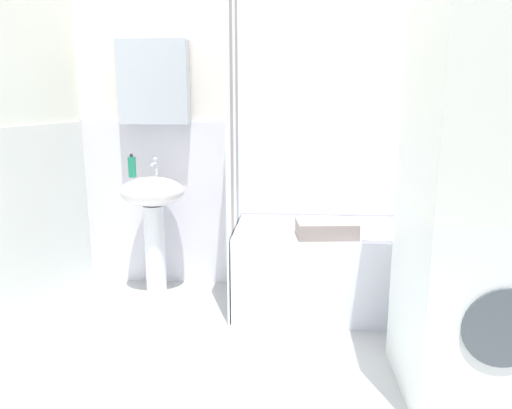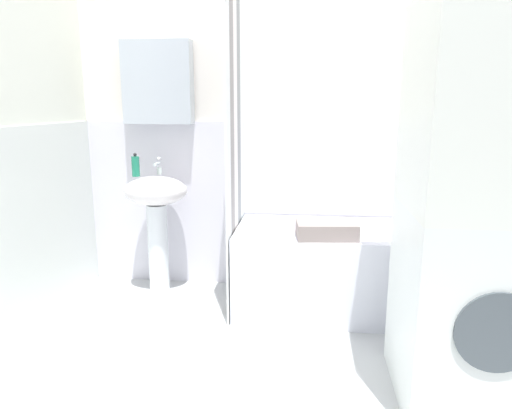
{
  "view_description": "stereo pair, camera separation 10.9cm",
  "coord_description": "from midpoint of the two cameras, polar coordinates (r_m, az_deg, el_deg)",
  "views": [
    {
      "loc": [
        -0.04,
        -2.03,
        1.31
      ],
      "look_at": [
        -0.24,
        0.69,
        0.73
      ],
      "focal_mm": 32.57,
      "sensor_mm": 36.0,
      "label": 1
    },
    {
      "loc": [
        0.07,
        -2.02,
        1.31
      ],
      "look_at": [
        -0.24,
        0.69,
        0.73
      ],
      "focal_mm": 32.57,
      "sensor_mm": 36.0,
      "label": 2
    }
  ],
  "objects": [
    {
      "name": "shampoo_bottle",
      "position": [
        3.35,
        18.57,
        -0.39
      ],
      "size": [
        0.07,
        0.07,
        0.18
      ],
      "color": "#277E5A",
      "rests_on": "bathtub"
    },
    {
      "name": "conditioner_bottle",
      "position": [
        3.3,
        17.28,
        -0.1
      ],
      "size": [
        0.05,
        0.05,
        0.22
      ],
      "color": "#2D292E",
      "rests_on": "bathtub"
    },
    {
      "name": "soap_dispenser",
      "position": [
        3.27,
        -15.92,
        4.49
      ],
      "size": [
        0.05,
        0.05,
        0.16
      ],
      "color": "#1F7F5E",
      "rests_on": "sink"
    },
    {
      "name": "sink",
      "position": [
        3.29,
        -13.44,
        -0.54
      ],
      "size": [
        0.44,
        0.34,
        0.83
      ],
      "color": "white",
      "rests_on": "ground_plane"
    },
    {
      "name": "wall_left_tiled",
      "position": [
        2.86,
        -29.73,
        6.6
      ],
      "size": [
        0.07,
        1.81,
        2.4
      ],
      "color": "white",
      "rests_on": "ground_plane"
    },
    {
      "name": "lotion_bottle",
      "position": [
        3.37,
        20.2,
        -0.23
      ],
      "size": [
        0.06,
        0.06,
        0.21
      ],
      "color": "#C94C65",
      "rests_on": "bathtub"
    },
    {
      "name": "shower_curtain",
      "position": [
        2.95,
        -3.8,
        6.0
      ],
      "size": [
        0.01,
        0.67,
        2.0
      ],
      "color": "white",
      "rests_on": "ground_plane"
    },
    {
      "name": "ground_plane",
      "position": [
        2.42,
        3.37,
        -21.29
      ],
      "size": [
        4.8,
        5.6,
        0.04
      ],
      "primitive_type": "cube",
      "color": "silver"
    },
    {
      "name": "washer_dryer_stack",
      "position": [
        2.2,
        24.73,
        -0.56
      ],
      "size": [
        0.59,
        0.65,
        1.75
      ],
      "color": "white",
      "rests_on": "ground_plane"
    },
    {
      "name": "towel_folded",
      "position": [
        2.81,
        7.53,
        -2.95
      ],
      "size": [
        0.38,
        0.28,
        0.1
      ],
      "primitive_type": "cube",
      "rotation": [
        0.0,
        0.0,
        0.1
      ],
      "color": "gray",
      "rests_on": "bathtub"
    },
    {
      "name": "faucet",
      "position": [
        3.32,
        -13.26,
        4.55
      ],
      "size": [
        0.03,
        0.12,
        0.12
      ],
      "color": "silver",
      "rests_on": "sink"
    },
    {
      "name": "wall_back_tiled",
      "position": [
        3.29,
        2.96,
        9.06
      ],
      "size": [
        3.6,
        0.18,
        2.4
      ],
      "color": "white",
      "rests_on": "ground_plane"
    },
    {
      "name": "bathtub",
      "position": [
        3.1,
        9.95,
        -7.71
      ],
      "size": [
        1.43,
        0.67,
        0.54
      ],
      "primitive_type": "cube",
      "color": "white",
      "rests_on": "ground_plane"
    }
  ]
}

